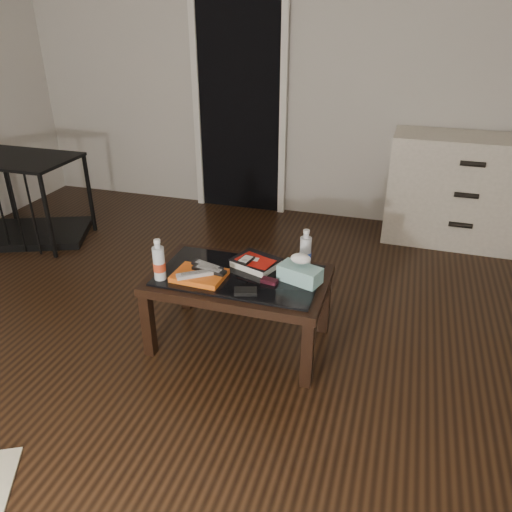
{
  "coord_description": "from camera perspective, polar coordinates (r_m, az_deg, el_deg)",
  "views": [
    {
      "loc": [
        1.12,
        -2.01,
        1.83
      ],
      "look_at": [
        0.39,
        0.4,
        0.55
      ],
      "focal_mm": 35.0,
      "sensor_mm": 36.0,
      "label": 1
    }
  ],
  "objects": [
    {
      "name": "remote_black_back",
      "position": [
        2.83,
        -5.58,
        -1.11
      ],
      "size": [
        0.21,
        0.11,
        0.02
      ],
      "primitive_type": "cube",
      "rotation": [
        0.0,
        0.0,
        -0.31
      ],
      "color": "black",
      "rests_on": "magazines"
    },
    {
      "name": "ipod",
      "position": [
        2.84,
        -1.16,
        -0.44
      ],
      "size": [
        0.08,
        0.12,
        0.02
      ],
      "primitive_type": "cube",
      "rotation": [
        0.0,
        0.0,
        -0.22
      ],
      "color": "black",
      "rests_on": "dvd_mailers"
    },
    {
      "name": "coffee_table",
      "position": [
        2.85,
        -1.95,
        -3.26
      ],
      "size": [
        1.0,
        0.6,
        0.46
      ],
      "color": "black",
      "rests_on": "ground"
    },
    {
      "name": "room_shell",
      "position": [
        2.31,
        -13.05,
        21.11
      ],
      "size": [
        5.0,
        5.0,
        5.0
      ],
      "color": "beige",
      "rests_on": "ground"
    },
    {
      "name": "dresser",
      "position": [
        4.48,
        22.59,
        6.89
      ],
      "size": [
        1.21,
        0.54,
        0.9
      ],
      "rotation": [
        0.0,
        0.0,
        -0.01
      ],
      "color": "beige",
      "rests_on": "ground"
    },
    {
      "name": "water_bottle_right",
      "position": [
        2.85,
        5.69,
        0.79
      ],
      "size": [
        0.07,
        0.07,
        0.24
      ],
      "primitive_type": "cylinder",
      "rotation": [
        0.0,
        0.0,
        0.03
      ],
      "color": "silver",
      "rests_on": "coffee_table"
    },
    {
      "name": "wallet",
      "position": [
        2.64,
        -1.2,
        -4.06
      ],
      "size": [
        0.14,
        0.1,
        0.02
      ],
      "primitive_type": "cube",
      "rotation": [
        0.0,
        0.0,
        0.29
      ],
      "color": "black",
      "rests_on": "coffee_table"
    },
    {
      "name": "tissue_box",
      "position": [
        2.74,
        5.04,
        -2.06
      ],
      "size": [
        0.26,
        0.19,
        0.09
      ],
      "primitive_type": "cube",
      "rotation": [
        0.0,
        0.0,
        -0.32
      ],
      "color": "teal",
      "rests_on": "coffee_table"
    },
    {
      "name": "flip_phone",
      "position": [
        2.73,
        1.53,
        -2.87
      ],
      "size": [
        0.1,
        0.06,
        0.02
      ],
      "primitive_type": "cube",
      "rotation": [
        0.0,
        0.0,
        -0.13
      ],
      "color": "black",
      "rests_on": "coffee_table"
    },
    {
      "name": "remote_black_front",
      "position": [
        2.79,
        -5.38,
        -1.56
      ],
      "size": [
        0.21,
        0.08,
        0.02
      ],
      "primitive_type": "cube",
      "rotation": [
        0.0,
        0.0,
        -0.16
      ],
      "color": "black",
      "rests_on": "magazines"
    },
    {
      "name": "dvd_mailers",
      "position": [
        2.87,
        -0.2,
        -0.42
      ],
      "size": [
        0.23,
        0.2,
        0.01
      ],
      "primitive_type": "cube",
      "rotation": [
        0.0,
        0.0,
        -0.4
      ],
      "color": "#AB120B",
      "rests_on": "textbook"
    },
    {
      "name": "remote_silver",
      "position": [
        2.75,
        -7.02,
        -2.07
      ],
      "size": [
        0.19,
        0.16,
        0.02
      ],
      "primitive_type": "cube",
      "rotation": [
        0.0,
        0.0,
        0.62
      ],
      "color": "#AEAFB3",
      "rests_on": "magazines"
    },
    {
      "name": "pet_crate",
      "position": [
        4.71,
        -24.49,
        4.56
      ],
      "size": [
        1.06,
        0.89,
        0.71
      ],
      "rotation": [
        0.0,
        0.0,
        0.38
      ],
      "color": "black",
      "rests_on": "ground"
    },
    {
      "name": "magazines",
      "position": [
        2.79,
        -6.48,
        -2.22
      ],
      "size": [
        0.29,
        0.22,
        0.03
      ],
      "primitive_type": "cube",
      "rotation": [
        0.0,
        0.0,
        -0.04
      ],
      "color": "#D95914",
      "rests_on": "coffee_table"
    },
    {
      "name": "ground",
      "position": [
        2.94,
        -9.76,
        -12.05
      ],
      "size": [
        5.0,
        5.0,
        0.0
      ],
      "primitive_type": "plane",
      "color": "black",
      "rests_on": "ground"
    },
    {
      "name": "textbook",
      "position": [
        2.89,
        -0.01,
        -0.76
      ],
      "size": [
        0.3,
        0.27,
        0.05
      ],
      "primitive_type": "cube",
      "rotation": [
        0.0,
        0.0,
        -0.34
      ],
      "color": "black",
      "rests_on": "coffee_table"
    },
    {
      "name": "water_bottle_left",
      "position": [
        2.77,
        -11.05,
        -0.39
      ],
      "size": [
        0.08,
        0.08,
        0.24
      ],
      "primitive_type": "cylinder",
      "rotation": [
        0.0,
        0.0,
        -0.17
      ],
      "color": "silver",
      "rests_on": "coffee_table"
    },
    {
      "name": "doorway",
      "position": [
        4.79,
        -1.87,
        17.2
      ],
      "size": [
        0.9,
        0.08,
        2.07
      ],
      "color": "black",
      "rests_on": "ground"
    }
  ]
}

